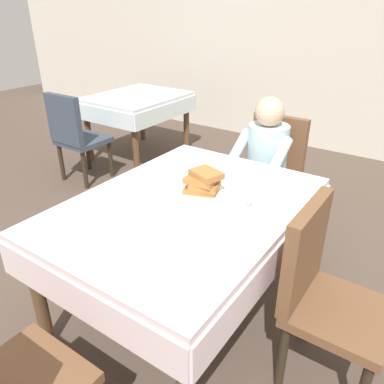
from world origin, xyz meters
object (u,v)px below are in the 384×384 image
Objects in this scene: breakfast_stack at (203,182)px; syrup_pitcher at (189,169)px; fork_left_of_plate at (174,187)px; background_table_far at (138,105)px; chair_right_side at (322,287)px; cup_coffee at (240,197)px; background_chair_empty at (75,133)px; knife_right_of_plate at (231,204)px; spoon_near_edge at (162,218)px; diner_person at (264,158)px; dining_table_main at (186,217)px; plate_breakfast at (203,193)px; chair_diner at (271,168)px.

breakfast_stack reaches higher than syrup_pitcher.
background_table_far is at bearing 49.23° from fork_left_of_plate.
chair_right_side is 11.62× the size of syrup_pitcher.
breakfast_stack is 2.02× the size of cup_coffee.
background_chair_empty is (-1.84, 0.76, -0.21)m from fork_left_of_plate.
background_table_far is at bearing 57.22° from knife_right_of_plate.
knife_right_of_plate is at bearing -101.83° from chair_right_side.
spoon_near_edge is at bearing -75.18° from chair_right_side.
diner_person is at bearing 91.96° from breakfast_stack.
cup_coffee is at bearing -105.67° from chair_right_side.
dining_table_main is 7.62× the size of knife_right_of_plate.
knife_right_of_plate and spoon_near_edge have the same top height.
cup_coffee is at bearing 62.56° from spoon_near_edge.
background_chair_empty is at bearing -107.59° from chair_right_side.
plate_breakfast reaches higher than dining_table_main.
diner_person reaches higher than background_table_far.
chair_right_side reaches higher than knife_right_of_plate.
chair_diner and chair_right_side have the same top height.
diner_person is at bearing 3.87° from background_chair_empty.
breakfast_stack is 2.18m from background_chair_empty.
background_table_far is at bearing 140.14° from plate_breakfast.
chair_right_side is (0.78, -1.01, -0.14)m from diner_person.
chair_diner reaches higher than dining_table_main.
knife_right_of_plate is at bearing 103.77° from diner_person.
fork_left_of_plate is (-0.94, 0.12, 0.21)m from chair_right_side.
breakfast_stack is 1.52× the size of spoon_near_edge.
cup_coffee is at bearing -18.03° from background_chair_empty.
dining_table_main is 1.36× the size of diner_person.
plate_breakfast is at bearing -20.12° from background_chair_empty.
breakfast_stack is at bearing -82.65° from fork_left_of_plate.
spoon_near_edge is (-0.77, -0.20, 0.21)m from chair_right_side.
background_table_far is at bearing 140.04° from syrup_pitcher.
cup_coffee is at bearing -20.78° from syrup_pitcher.
dining_table_main is 0.22m from breakfast_stack.
dining_table_main is at bearing -149.96° from cup_coffee.
breakfast_stack is at bearing 91.96° from diner_person.
chair_right_side reaches higher than cup_coffee.
diner_person is 2.01m from background_chair_empty.
diner_person reaches higher than chair_diner.
chair_right_side is 4.08× the size of breakfast_stack.
plate_breakfast is 0.23m from cup_coffee.
background_table_far is (-2.77, 1.83, 0.09)m from chair_right_side.
spoon_near_edge is (-0.03, -0.34, -0.08)m from breakfast_stack.
chair_diner is 1.00× the size of background_chair_empty.
breakfast_stack is at bearing 91.67° from chair_diner.
dining_table_main is 6.69× the size of breakfast_stack.
chair_diner is at bearing 77.39° from syrup_pitcher.
chair_diner is 1.39m from spoon_near_edge.
syrup_pitcher reaches higher than knife_right_of_plate.
chair_diner reaches higher than fork_left_of_plate.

